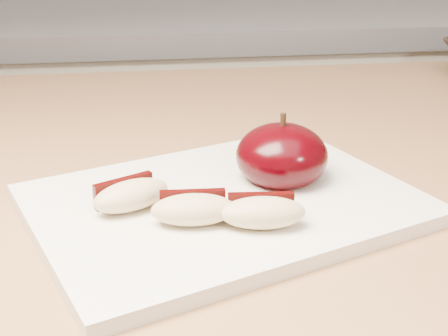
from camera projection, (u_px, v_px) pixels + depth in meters
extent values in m
cube|color=silver|center=(207.00, 219.00, 1.45)|extent=(2.40, 0.60, 0.90)
cube|color=slate|center=(204.00, 14.00, 1.27)|extent=(2.40, 0.62, 0.04)
cube|color=#A76E48|center=(275.00, 161.00, 0.64)|extent=(1.64, 0.64, 0.04)
cube|color=silver|center=(224.00, 204.00, 0.49)|extent=(0.35, 0.30, 0.01)
ellipsoid|color=black|center=(282.00, 156.00, 0.52)|extent=(0.10, 0.10, 0.05)
cylinder|color=black|center=(283.00, 120.00, 0.51)|extent=(0.00, 0.00, 0.01)
ellipsoid|color=tan|center=(131.00, 195.00, 0.47)|extent=(0.07, 0.05, 0.02)
cube|color=black|center=(124.00, 190.00, 0.48)|extent=(0.05, 0.03, 0.02)
ellipsoid|color=tan|center=(193.00, 210.00, 0.44)|extent=(0.06, 0.03, 0.02)
cube|color=black|center=(193.00, 203.00, 0.46)|extent=(0.05, 0.01, 0.02)
ellipsoid|color=tan|center=(263.00, 213.00, 0.44)|extent=(0.06, 0.03, 0.02)
cube|color=black|center=(261.00, 206.00, 0.45)|extent=(0.05, 0.01, 0.02)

